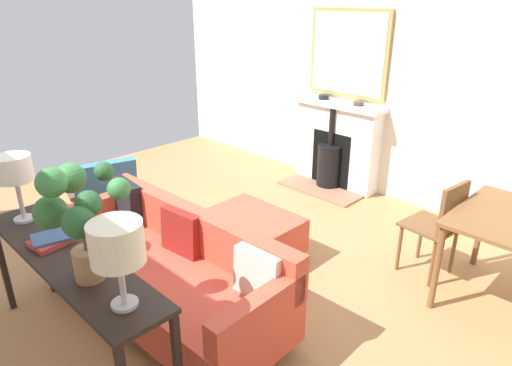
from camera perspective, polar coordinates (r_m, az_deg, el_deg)
ground_plane at (r=4.28m, az=-6.24°, el=-9.43°), size 4.99×6.28×0.01m
wall_left at (r=5.62m, az=13.64°, el=12.47°), size 0.12×6.28×2.66m
fireplace at (r=5.75m, az=9.93°, el=4.24°), size 0.65×1.18×1.06m
mirror_over_mantel at (r=5.62m, az=11.53°, el=15.66°), size 0.04×1.05×1.00m
mantel_bowl_near at (r=5.77m, az=8.51°, el=10.67°), size 0.13×0.13×0.05m
mantel_bowl_far at (r=5.49m, az=12.75°, el=9.75°), size 0.12×0.12×0.05m
sofa at (r=3.53m, az=-11.05°, el=-10.79°), size 0.87×2.10×0.79m
ottoman at (r=4.17m, az=-0.69°, el=-6.21°), size 0.67×0.84×0.41m
armchair_accent at (r=4.82m, az=-18.64°, el=-0.65°), size 0.80×0.74×0.79m
console_table at (r=3.08m, az=-22.44°, el=-9.89°), size 0.38×1.81×0.78m
table_lamp_near_end at (r=3.48m, az=-28.16°, el=1.34°), size 0.24×0.24×0.48m
table_lamp_far_end at (r=2.31m, az=-17.10°, el=-7.48°), size 0.27×0.27×0.47m
potted_plant at (r=2.58m, az=-21.77°, el=-3.10°), size 0.47×0.53×0.69m
book_stack at (r=3.20m, az=-24.38°, el=-6.55°), size 0.27×0.24×0.05m
dining_chair_near_fireplace at (r=4.05m, az=22.18°, el=-4.55°), size 0.45×0.45×0.88m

